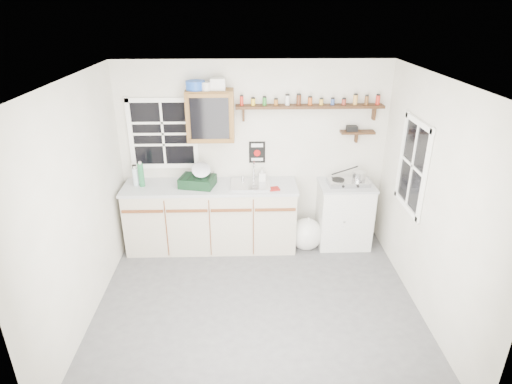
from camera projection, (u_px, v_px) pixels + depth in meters
room at (257, 205)px, 4.37m from camera, size 3.64×3.24×2.54m
main_cabinet at (211, 216)px, 5.86m from camera, size 2.31×0.63×0.92m
right_cabinet at (344, 214)px, 5.93m from camera, size 0.73×0.57×0.91m
sink at (250, 184)px, 5.69m from camera, size 0.52×0.44×0.29m
upper_cabinet at (210, 116)px, 5.44m from camera, size 0.60×0.32×0.65m
upper_cabinet_clutter at (204, 85)px, 5.28m from camera, size 0.49×0.24×0.14m
spice_shelf at (310, 105)px, 5.49m from camera, size 1.91×0.18×0.35m
secondary_shelf at (356, 132)px, 5.66m from camera, size 0.45×0.16×0.24m
warning_sign at (257, 152)px, 5.81m from camera, size 0.22×0.02×0.30m
window_back at (163, 134)px, 5.66m from camera, size 0.93×0.03×0.98m
window_right at (413, 166)px, 4.84m from camera, size 0.03×0.78×1.08m
water_bottles at (139, 176)px, 5.61m from camera, size 0.16×0.11×0.34m
dish_rack at (199, 178)px, 5.61m from camera, size 0.50×0.42×0.33m
soap_bottle at (262, 175)px, 5.75m from camera, size 0.10×0.10×0.20m
rag at (274, 189)px, 5.54m from camera, size 0.16×0.14×0.02m
hotplate at (348, 182)px, 5.72m from camera, size 0.56×0.32×0.08m
saucepan at (358, 176)px, 5.69m from camera, size 0.43×0.24×0.18m
trash_bag at (306, 234)px, 5.91m from camera, size 0.43×0.39×0.49m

